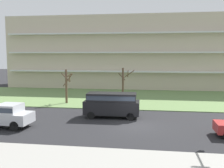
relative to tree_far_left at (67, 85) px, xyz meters
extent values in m
plane|color=#232326|center=(8.76, -8.82, -2.31)|extent=(160.00, 160.00, 0.00)
cube|color=#99968E|center=(8.76, -16.82, -2.23)|extent=(80.00, 4.00, 0.15)
cube|color=#66844C|center=(8.76, 5.18, -2.27)|extent=(80.00, 16.00, 0.08)
cube|color=beige|center=(8.76, 18.54, 4.03)|extent=(48.27, 10.72, 12.68)
cube|color=silver|center=(8.76, 12.73, 0.86)|extent=(46.34, 0.90, 0.24)
cube|color=silver|center=(8.76, 12.73, 4.03)|extent=(46.34, 0.90, 0.24)
cube|color=silver|center=(8.76, 12.73, 7.20)|extent=(46.34, 0.90, 0.24)
cylinder|color=brown|center=(-0.03, -0.04, -0.22)|extent=(0.28, 0.28, 4.19)
cylinder|color=brown|center=(0.13, 0.43, 1.08)|extent=(1.04, 0.47, 0.64)
cylinder|color=brown|center=(0.05, -0.52, 0.94)|extent=(1.06, 0.31, 1.09)
cylinder|color=brown|center=(-0.01, 0.56, 0.54)|extent=(1.31, 0.17, 1.64)
cylinder|color=brown|center=(0.38, 0.04, 0.74)|extent=(0.31, 0.93, 0.92)
cylinder|color=#4C3828|center=(6.87, 0.19, -0.10)|extent=(0.22, 0.22, 4.41)
cylinder|color=#4C3828|center=(7.47, 0.91, 1.28)|extent=(1.54, 1.30, 1.14)
cylinder|color=#4C3828|center=(6.79, -0.21, 1.09)|extent=(0.89, 0.28, 0.88)
cylinder|color=#4C3828|center=(7.46, 0.26, 1.41)|extent=(0.24, 1.24, 0.87)
cylinder|color=black|center=(15.50, -10.01, -1.99)|extent=(0.64, 0.23, 0.64)
cube|color=black|center=(6.48, -6.32, -1.32)|extent=(5.23, 2.07, 1.25)
cube|color=black|center=(6.48, -6.32, -0.32)|extent=(4.62, 1.90, 0.75)
cube|color=#2D3847|center=(6.48, -6.32, -0.32)|extent=(4.53, 1.94, 0.41)
cylinder|color=black|center=(4.67, -7.23, -1.95)|extent=(0.72, 0.23, 0.72)
cylinder|color=black|center=(4.65, -5.45, -1.95)|extent=(0.72, 0.23, 0.72)
cylinder|color=black|center=(8.31, -7.18, -1.95)|extent=(0.72, 0.23, 0.72)
cylinder|color=black|center=(8.29, -5.40, -1.95)|extent=(0.72, 0.23, 0.72)
cube|color=#B7BABF|center=(-2.26, -10.82, -1.48)|extent=(5.49, 2.26, 0.85)
cube|color=#B7BABF|center=(-1.36, -10.86, -0.71)|extent=(1.89, 1.93, 0.70)
cube|color=#2D3847|center=(-1.36, -10.86, -0.71)|extent=(1.85, 1.96, 0.38)
cylinder|color=black|center=(-0.33, -10.02, -1.91)|extent=(0.81, 0.26, 0.80)
cylinder|color=black|center=(-0.41, -11.80, -1.91)|extent=(0.81, 0.26, 0.80)
camera|label=1|loc=(9.95, -30.27, 3.65)|focal=41.57mm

